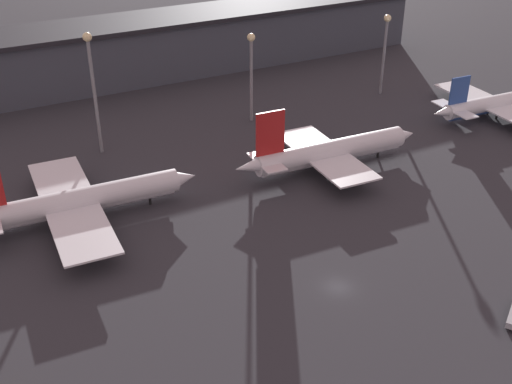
% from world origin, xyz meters
% --- Properties ---
extents(ground, '(600.00, 600.00, 0.00)m').
position_xyz_m(ground, '(0.00, 0.00, 0.00)').
color(ground, '#2D2D33').
extents(terminal_building, '(179.69, 20.14, 15.84)m').
position_xyz_m(terminal_building, '(0.00, 103.43, 7.98)').
color(terminal_building, '#3D424C').
rests_on(terminal_building, ground).
extents(airplane_1, '(42.96, 36.87, 13.69)m').
position_xyz_m(airplane_1, '(-28.63, 37.03, 3.68)').
color(airplane_1, silver).
rests_on(airplane_1, ground).
extents(airplane_2, '(40.88, 27.15, 14.57)m').
position_xyz_m(airplane_2, '(20.39, 32.71, 3.73)').
color(airplane_2, silver).
rests_on(airplane_2, ground).
extents(airplane_3, '(38.14, 34.15, 11.54)m').
position_xyz_m(airplane_3, '(70.78, 36.72, 3.26)').
color(airplane_3, white).
rests_on(airplane_3, ground).
extents(lamp_post_1, '(1.80, 1.80, 25.43)m').
position_xyz_m(lamp_post_1, '(-17.35, 62.00, 16.14)').
color(lamp_post_1, slate).
rests_on(lamp_post_1, ground).
extents(lamp_post_2, '(1.80, 1.80, 20.59)m').
position_xyz_m(lamp_post_2, '(18.48, 62.00, 13.44)').
color(lamp_post_2, slate).
rests_on(lamp_post_2, ground).
extents(lamp_post_3, '(1.80, 1.80, 20.25)m').
position_xyz_m(lamp_post_3, '(56.29, 62.00, 13.25)').
color(lamp_post_3, slate).
rests_on(lamp_post_3, ground).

